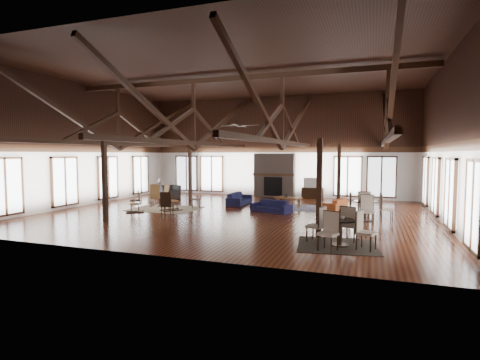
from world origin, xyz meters
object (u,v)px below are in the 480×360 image
(sofa_navy_front, at_px, (271,206))
(cafe_table_far, at_px, (365,207))
(sofa_navy_left, at_px, (239,199))
(sofa_orange, at_px, (335,204))
(cafe_table_near, at_px, (340,227))
(armchair, at_px, (169,192))
(coffee_table, at_px, (288,198))
(tv_console, at_px, (313,193))

(sofa_navy_front, height_order, cafe_table_far, cafe_table_far)
(sofa_navy_left, height_order, sofa_orange, sofa_navy_left)
(sofa_orange, xyz_separation_m, cafe_table_near, (0.79, -7.07, 0.27))
(cafe_table_far, bearing_deg, cafe_table_near, -97.73)
(sofa_navy_front, height_order, armchair, armchair)
(coffee_table, relative_size, cafe_table_near, 0.69)
(cafe_table_near, bearing_deg, sofa_orange, 96.35)
(sofa_navy_front, xyz_separation_m, cafe_table_near, (3.37, -5.24, 0.25))
(tv_console, bearing_deg, sofa_navy_front, -98.95)
(sofa_navy_front, distance_m, sofa_orange, 3.17)
(armchair, relative_size, cafe_table_near, 0.57)
(sofa_navy_front, distance_m, armchair, 7.58)
(coffee_table, bearing_deg, sofa_orange, 19.50)
(sofa_orange, bearing_deg, coffee_table, -75.64)
(cafe_table_near, xyz_separation_m, cafe_table_far, (0.60, 4.40, 0.01))
(sofa_navy_left, bearing_deg, sofa_orange, -91.99)
(sofa_navy_front, bearing_deg, coffee_table, 97.93)
(sofa_orange, height_order, tv_console, tv_console)
(sofa_navy_front, relative_size, cafe_table_far, 0.89)
(sofa_navy_front, xyz_separation_m, armchair, (-6.94, 3.04, 0.11))
(cafe_table_near, distance_m, tv_console, 11.40)
(cafe_table_near, bearing_deg, armchair, 141.23)
(sofa_navy_left, height_order, cafe_table_far, cafe_table_far)
(sofa_orange, bearing_deg, cafe_table_near, 20.68)
(cafe_table_far, bearing_deg, sofa_orange, 117.42)
(sofa_navy_left, distance_m, cafe_table_near, 9.09)
(coffee_table, distance_m, cafe_table_near, 7.68)
(cafe_table_near, distance_m, cafe_table_far, 4.44)
(armchair, distance_m, tv_console, 8.37)
(sofa_navy_left, relative_size, cafe_table_far, 0.98)
(sofa_navy_front, bearing_deg, sofa_orange, 54.80)
(cafe_table_far, bearing_deg, armchair, 160.42)
(sofa_navy_left, xyz_separation_m, cafe_table_near, (5.55, -7.19, 0.22))
(sofa_orange, bearing_deg, sofa_navy_left, -77.12)
(sofa_navy_front, distance_m, coffee_table, 1.88)
(sofa_navy_front, relative_size, sofa_navy_left, 0.90)
(sofa_navy_left, xyz_separation_m, cafe_table_far, (6.15, -2.79, 0.23))
(sofa_navy_front, height_order, tv_console, tv_console)
(coffee_table, xyz_separation_m, cafe_table_near, (3.00, -7.07, 0.09))
(coffee_table, bearing_deg, tv_console, 101.67)
(sofa_navy_front, distance_m, tv_console, 5.97)
(sofa_orange, distance_m, armchair, 9.60)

